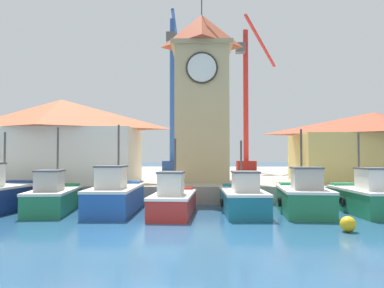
{
  "coord_description": "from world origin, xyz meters",
  "views": [
    {
      "loc": [
        1.12,
        -13.14,
        2.75
      ],
      "look_at": [
        0.62,
        9.99,
        3.5
      ],
      "focal_mm": 35.0,
      "sensor_mm": 36.0,
      "label": 1
    }
  ],
  "objects_px": {
    "fishing_boat_center": "(173,200)",
    "port_crane_far": "(247,114)",
    "fishing_boat_left_inner": "(54,197)",
    "port_crane_near": "(173,110)",
    "fishing_boat_mid_right": "(243,199)",
    "fishing_boat_right_outer": "(366,198)",
    "clock_tower": "(202,93)",
    "fishing_boat_mid_left": "(115,196)",
    "fishing_boat_right_inner": "(304,198)",
    "warehouse_left": "(61,140)",
    "warehouse_right": "(374,146)",
    "mooring_buoy": "(348,224)"
  },
  "relations": [
    {
      "from": "fishing_boat_mid_right",
      "to": "warehouse_right",
      "type": "height_order",
      "value": "warehouse_right"
    },
    {
      "from": "fishing_boat_right_outer",
      "to": "clock_tower",
      "type": "height_order",
      "value": "clock_tower"
    },
    {
      "from": "fishing_boat_mid_right",
      "to": "warehouse_left",
      "type": "height_order",
      "value": "warehouse_left"
    },
    {
      "from": "warehouse_right",
      "to": "mooring_buoy",
      "type": "xyz_separation_m",
      "value": [
        -6.65,
        -12.21,
        -3.17
      ]
    },
    {
      "from": "fishing_boat_mid_right",
      "to": "port_crane_far",
      "type": "height_order",
      "value": "port_crane_far"
    },
    {
      "from": "fishing_boat_right_inner",
      "to": "clock_tower",
      "type": "height_order",
      "value": "clock_tower"
    },
    {
      "from": "fishing_boat_left_inner",
      "to": "fishing_boat_mid_right",
      "type": "bearing_deg",
      "value": -1.71
    },
    {
      "from": "fishing_boat_mid_left",
      "to": "warehouse_left",
      "type": "bearing_deg",
      "value": 129.57
    },
    {
      "from": "warehouse_left",
      "to": "fishing_boat_center",
      "type": "bearing_deg",
      "value": -40.33
    },
    {
      "from": "port_crane_far",
      "to": "fishing_boat_center",
      "type": "bearing_deg",
      "value": -105.36
    },
    {
      "from": "fishing_boat_left_inner",
      "to": "port_crane_far",
      "type": "distance_m",
      "value": 26.75
    },
    {
      "from": "fishing_boat_left_inner",
      "to": "port_crane_near",
      "type": "relative_size",
      "value": 0.27
    },
    {
      "from": "port_crane_far",
      "to": "mooring_buoy",
      "type": "xyz_separation_m",
      "value": [
        0.17,
        -27.31,
        -7.07
      ]
    },
    {
      "from": "mooring_buoy",
      "to": "clock_tower",
      "type": "bearing_deg",
      "value": 113.46
    },
    {
      "from": "warehouse_left",
      "to": "port_crane_far",
      "type": "relative_size",
      "value": 0.59
    },
    {
      "from": "fishing_boat_left_inner",
      "to": "fishing_boat_right_inner",
      "type": "bearing_deg",
      "value": -2.35
    },
    {
      "from": "fishing_boat_mid_left",
      "to": "mooring_buoy",
      "type": "distance_m",
      "value": 10.53
    },
    {
      "from": "fishing_boat_right_outer",
      "to": "mooring_buoy",
      "type": "xyz_separation_m",
      "value": [
        -2.58,
        -4.41,
        -0.48
      ]
    },
    {
      "from": "fishing_boat_mid_left",
      "to": "fishing_boat_right_outer",
      "type": "relative_size",
      "value": 1.08
    },
    {
      "from": "fishing_boat_mid_right",
      "to": "warehouse_left",
      "type": "bearing_deg",
      "value": 151.05
    },
    {
      "from": "mooring_buoy",
      "to": "fishing_boat_mid_left",
      "type": "bearing_deg",
      "value": 154.87
    },
    {
      "from": "fishing_boat_left_inner",
      "to": "fishing_boat_right_inner",
      "type": "height_order",
      "value": "fishing_boat_left_inner"
    },
    {
      "from": "fishing_boat_right_outer",
      "to": "warehouse_left",
      "type": "relative_size",
      "value": 0.47
    },
    {
      "from": "fishing_boat_mid_left",
      "to": "fishing_boat_right_outer",
      "type": "height_order",
      "value": "fishing_boat_mid_left"
    },
    {
      "from": "fishing_boat_center",
      "to": "port_crane_far",
      "type": "height_order",
      "value": "port_crane_far"
    },
    {
      "from": "fishing_boat_left_inner",
      "to": "fishing_boat_right_inner",
      "type": "xyz_separation_m",
      "value": [
        12.12,
        -0.5,
        0.06
      ]
    },
    {
      "from": "fishing_boat_mid_left",
      "to": "port_crane_near",
      "type": "height_order",
      "value": "port_crane_near"
    },
    {
      "from": "fishing_boat_center",
      "to": "fishing_boat_right_inner",
      "type": "bearing_deg",
      "value": 2.47
    },
    {
      "from": "fishing_boat_mid_right",
      "to": "clock_tower",
      "type": "xyz_separation_m",
      "value": [
        -1.94,
        7.81,
        6.42
      ]
    },
    {
      "from": "warehouse_left",
      "to": "warehouse_right",
      "type": "bearing_deg",
      "value": 4.76
    },
    {
      "from": "clock_tower",
      "to": "port_crane_far",
      "type": "xyz_separation_m",
      "value": [
        5.08,
        15.22,
        0.22
      ]
    },
    {
      "from": "fishing_boat_center",
      "to": "warehouse_right",
      "type": "height_order",
      "value": "warehouse_right"
    },
    {
      "from": "warehouse_right",
      "to": "port_crane_far",
      "type": "height_order",
      "value": "port_crane_far"
    },
    {
      "from": "fishing_boat_mid_right",
      "to": "clock_tower",
      "type": "height_order",
      "value": "clock_tower"
    },
    {
      "from": "fishing_boat_center",
      "to": "mooring_buoy",
      "type": "relative_size",
      "value": 8.55
    },
    {
      "from": "warehouse_left",
      "to": "fishing_boat_right_outer",
      "type": "bearing_deg",
      "value": -19.52
    },
    {
      "from": "fishing_boat_mid_left",
      "to": "fishing_boat_right_inner",
      "type": "relative_size",
      "value": 1.17
    },
    {
      "from": "port_crane_near",
      "to": "port_crane_far",
      "type": "relative_size",
      "value": 1.03
    },
    {
      "from": "fishing_boat_mid_right",
      "to": "fishing_boat_right_inner",
      "type": "height_order",
      "value": "fishing_boat_right_inner"
    },
    {
      "from": "fishing_boat_right_inner",
      "to": "warehouse_right",
      "type": "height_order",
      "value": "warehouse_right"
    },
    {
      "from": "clock_tower",
      "to": "warehouse_right",
      "type": "bearing_deg",
      "value": 0.59
    },
    {
      "from": "mooring_buoy",
      "to": "port_crane_far",
      "type": "bearing_deg",
      "value": 90.35
    },
    {
      "from": "fishing_boat_left_inner",
      "to": "warehouse_left",
      "type": "bearing_deg",
      "value": 107.77
    },
    {
      "from": "port_crane_far",
      "to": "warehouse_left",
      "type": "bearing_deg",
      "value": -130.32
    },
    {
      "from": "fishing_boat_left_inner",
      "to": "port_crane_far",
      "type": "relative_size",
      "value": 0.28
    },
    {
      "from": "fishing_boat_mid_right",
      "to": "port_crane_near",
      "type": "bearing_deg",
      "value": 102.62
    },
    {
      "from": "fishing_boat_mid_left",
      "to": "port_crane_far",
      "type": "bearing_deg",
      "value": 67.74
    },
    {
      "from": "fishing_boat_left_inner",
      "to": "fishing_boat_center",
      "type": "height_order",
      "value": "fishing_boat_left_inner"
    },
    {
      "from": "warehouse_right",
      "to": "port_crane_near",
      "type": "height_order",
      "value": "port_crane_near"
    },
    {
      "from": "mooring_buoy",
      "to": "fishing_boat_center",
      "type": "bearing_deg",
      "value": 150.2
    }
  ]
}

